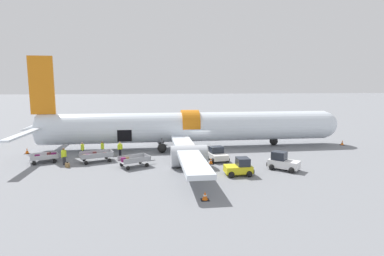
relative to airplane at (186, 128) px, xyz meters
The scene contains 17 objects.
ground_plane 4.15m from the airplane, 61.76° to the right, with size 500.00×500.00×0.00m, color slate.
airplane is the anchor object (origin of this frame).
baggage_tug_lead 7.93m from the airplane, 70.56° to the right, with size 2.33×2.72×1.49m.
baggage_tug_mid 14.15m from the airplane, 55.17° to the right, with size 3.02×2.94×1.74m.
baggage_tug_rear 13.23m from the airplane, 74.93° to the right, with size 2.52×1.96×1.58m.
baggage_cart_loading 11.99m from the airplane, 150.12° to the right, with size 4.29×2.80×1.06m.
baggage_cart_queued 10.70m from the airplane, 126.15° to the right, with size 3.76×2.77×1.08m.
baggage_cart_empty 16.66m from the airplane, 160.74° to the right, with size 3.73×2.78×1.00m.
ground_crew_loader_a 9.03m from the airplane, 155.14° to the right, with size 0.58×0.49×1.68m.
ground_crew_loader_b 12.83m from the airplane, 163.95° to the right, with size 0.45×0.58×1.67m.
ground_crew_driver 10.70m from the airplane, 162.92° to the right, with size 0.50×0.56×1.65m.
ground_crew_supervisor 15.07m from the airplane, 152.69° to the right, with size 0.57×0.57×1.79m.
suitcase_on_tarmac_upright 15.19m from the airplane, 148.02° to the right, with size 0.46×0.41×0.58m.
safety_cone_nose 21.40m from the airplane, ahead, with size 0.51×0.51×0.70m.
safety_cone_engine_left 18.27m from the airplane, 92.34° to the right, with size 0.59×0.59×0.63m.
safety_cone_wingtip 9.03m from the airplane, 79.53° to the right, with size 0.54×0.54×0.69m.
safety_cone_tail 19.30m from the airplane, behind, with size 0.57×0.57×0.73m.
Camera 1 is at (-5.88, -35.23, 8.06)m, focal length 28.00 mm.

